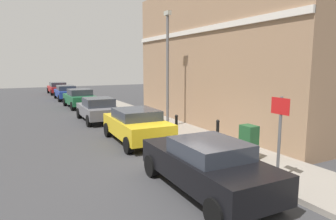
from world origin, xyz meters
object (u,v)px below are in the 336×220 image
at_px(car_blue, 66,92).
at_px(car_green, 80,98).
at_px(car_yellow, 137,125).
at_px(street_sign, 280,126).
at_px(lamppost, 168,64).
at_px(bollard_far_kerb, 176,126).
at_px(car_grey, 98,109).
at_px(car_black, 206,164).
at_px(utility_cabinet, 249,144).
at_px(bollard_near_cabinet, 218,132).
at_px(car_red, 58,88).

bearing_deg(car_blue, car_green, -178.24).
bearing_deg(car_yellow, car_green, 1.73).
xyz_separation_m(street_sign, lamppost, (0.73, 7.82, 1.64)).
bearing_deg(street_sign, lamppost, 84.66).
bearing_deg(car_yellow, bollard_far_kerb, -116.14).
bearing_deg(lamppost, car_green, 103.13).
bearing_deg(lamppost, car_yellow, -144.95).
distance_m(car_blue, lamppost, 16.60).
relative_size(car_grey, car_green, 0.98).
bearing_deg(street_sign, car_black, 162.54).
relative_size(bollard_far_kerb, street_sign, 0.45).
bearing_deg(car_grey, car_black, -179.33).
height_order(car_blue, utility_cabinet, car_blue).
relative_size(bollard_near_cabinet, bollard_far_kerb, 1.00).
distance_m(car_red, street_sign, 30.48).
bearing_deg(bollard_near_cabinet, utility_cabinet, -93.15).
bearing_deg(utility_cabinet, bollard_near_cabinet, 86.85).
distance_m(car_blue, utility_cabinet, 22.36).
bearing_deg(car_grey, bollard_near_cabinet, -161.26).
bearing_deg(car_red, car_blue, 178.66).
height_order(car_yellow, car_grey, car_yellow).
bearing_deg(car_blue, lamppost, -170.45).
bearing_deg(car_grey, bollard_far_kerb, -163.58).
distance_m(bollard_near_cabinet, street_sign, 3.81).
xyz_separation_m(car_red, bollard_near_cabinet, (2.41, -26.81, -0.00)).
bearing_deg(car_yellow, car_black, 178.58).
distance_m(car_grey, utility_cabinet, 10.18).
bearing_deg(bollard_near_cabinet, street_sign, -101.33).
bearing_deg(bollard_near_cabinet, car_grey, 107.81).
height_order(car_green, utility_cabinet, car_green).
relative_size(utility_cabinet, bollard_far_kerb, 1.11).
relative_size(bollard_far_kerb, lamppost, 0.18).
height_order(car_yellow, utility_cabinet, car_yellow).
xyz_separation_m(car_grey, bollard_far_kerb, (1.74, -6.29, -0.02)).
bearing_deg(bollard_near_cabinet, bollard_far_kerb, 115.58).
xyz_separation_m(car_grey, car_green, (0.21, 6.39, 0.03)).
height_order(utility_cabinet, lamppost, lamppost).
relative_size(car_red, bollard_near_cabinet, 4.15).
xyz_separation_m(car_green, bollard_near_cabinet, (2.38, -14.44, -0.05)).
height_order(car_black, car_red, car_black).
relative_size(car_grey, bollard_near_cabinet, 3.83).
xyz_separation_m(utility_cabinet, bollard_far_kerb, (-0.74, 3.58, 0.02)).
relative_size(car_grey, utility_cabinet, 3.46).
bearing_deg(car_green, car_red, -1.47).
bearing_deg(bollard_near_cabinet, car_red, 95.14).
distance_m(car_green, bollard_near_cabinet, 14.64).
bearing_deg(car_red, lamppost, -174.62).
height_order(bollard_near_cabinet, lamppost, lamppost).
bearing_deg(car_green, bollard_far_kerb, -174.68).
distance_m(car_black, car_blue, 23.43).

